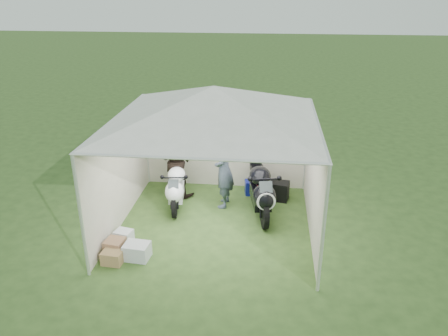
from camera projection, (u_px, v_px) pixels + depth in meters
The scene contains 12 objects.
ground at pixel (215, 224), 9.39m from camera, with size 80.00×80.00×0.00m, color #2F491E.
canopy_tent at pixel (214, 107), 8.42m from camera, with size 5.66×5.66×3.00m.
motorcycle_white at pixel (176, 186), 10.00m from camera, with size 0.55×1.84×0.91m.
motorcycle_black at pixel (261, 189), 9.63m from camera, with size 0.71×2.16×1.07m.
paddock_stand at pixel (255, 187), 10.70m from camera, with size 0.46×0.29×0.35m, color #1A25C6.
person_dark_jacket at pixel (177, 160), 10.41m from camera, with size 0.86×0.67×1.78m, color black.
person_blue_jacket at pixel (224, 169), 9.86m from camera, with size 0.66×0.43×1.81m, color slate.
equipment_box at pixel (279, 191), 10.39m from camera, with size 0.45×0.36×0.45m, color black.
crate_0 at pixel (137, 251), 8.17m from camera, with size 0.46×0.36×0.31m, color #B6BBBE.
crate_1 at pixel (115, 247), 8.30m from camera, with size 0.34×0.34×0.30m, color #866145.
crate_2 at pixel (124, 236), 8.72m from camera, with size 0.33×0.27×0.24m, color silver.
crate_3 at pixel (112, 258), 8.02m from camera, with size 0.37×0.27×0.25m, color olive.
Camera 1 is at (1.08, -8.12, 4.76)m, focal length 35.00 mm.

